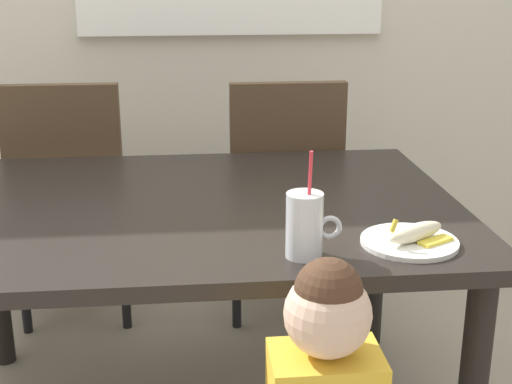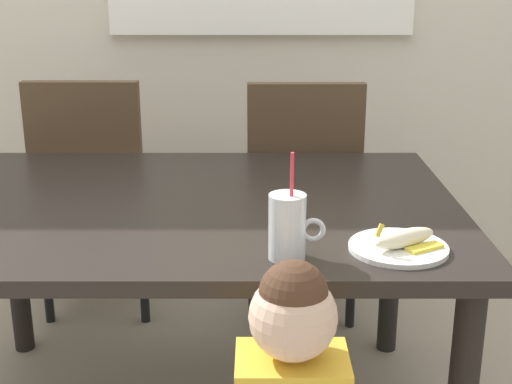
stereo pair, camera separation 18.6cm
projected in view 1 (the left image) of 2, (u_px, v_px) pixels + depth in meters
The scene contains 6 objects.
dining_table at pixel (189, 231), 1.99m from camera, with size 1.50×1.05×0.73m.
dining_chair_left at pixel (71, 189), 2.69m from camera, with size 0.44×0.45×0.96m.
dining_chair_right at pixel (282, 186), 2.74m from camera, with size 0.44×0.44×0.96m.
milk_cup at pixel (304, 229), 1.58m from camera, with size 0.13×0.08×0.25m.
snack_plate at pixel (408, 242), 1.67m from camera, with size 0.23×0.23×0.01m, color white.
peeled_banana at pixel (416, 233), 1.66m from camera, with size 0.18×0.14×0.07m.
Camera 1 is at (0.00, -1.87, 1.36)m, focal length 49.66 mm.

